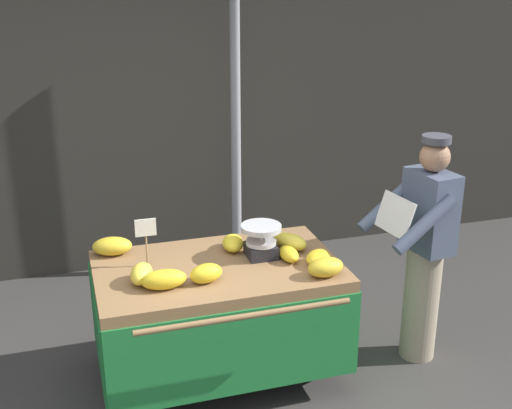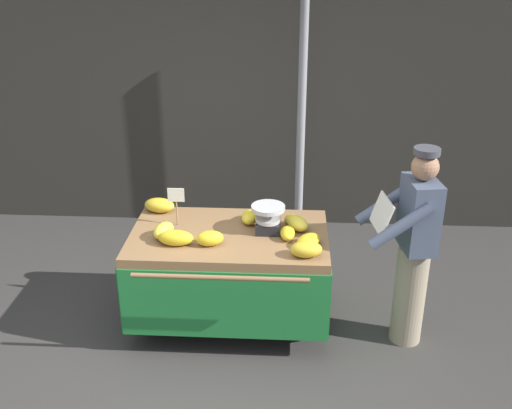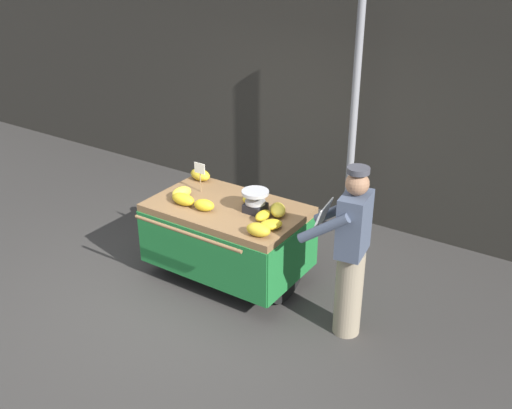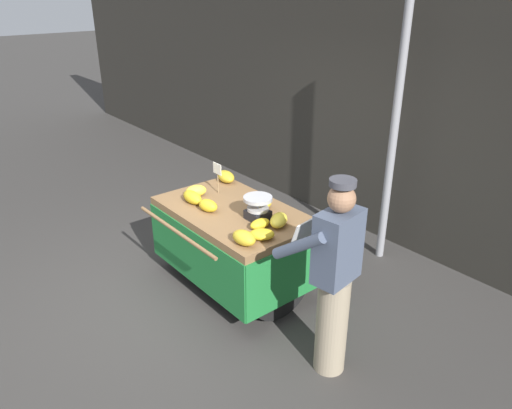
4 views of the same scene
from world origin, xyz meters
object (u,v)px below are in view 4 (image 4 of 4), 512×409
(banana_bunch_2, at_px, (193,197))
(banana_bunch_5, at_px, (244,238))
(price_sign, at_px, (217,172))
(banana_bunch_3, at_px, (226,177))
(banana_bunch_6, at_px, (261,204))
(banana_bunch_8, at_px, (262,234))
(banana_bunch_4, at_px, (260,224))
(banana_bunch_0, at_px, (279,220))
(weighing_scale, at_px, (258,208))
(banana_bunch_1, at_px, (208,206))
(vendor_person, at_px, (334,279))
(street_pole, at_px, (393,138))
(banana_cart, at_px, (234,231))
(banana_bunch_7, at_px, (196,191))

(banana_bunch_2, height_order, banana_bunch_5, same)
(price_sign, height_order, banana_bunch_3, price_sign)
(price_sign, distance_m, banana_bunch_2, 0.41)
(banana_bunch_6, distance_m, banana_bunch_8, 0.63)
(banana_bunch_4, bearing_deg, banana_bunch_6, 138.94)
(banana_bunch_0, bearing_deg, banana_bunch_5, -80.98)
(banana_bunch_5, bearing_deg, banana_bunch_0, 99.02)
(weighing_scale, bearing_deg, banana_bunch_6, 132.91)
(banana_bunch_1, relative_size, banana_bunch_8, 0.94)
(vendor_person, bearing_deg, weighing_scale, 170.48)
(street_pole, relative_size, banana_bunch_0, 10.75)
(banana_bunch_2, height_order, banana_bunch_4, banana_bunch_2)
(banana_cart, xyz_separation_m, banana_bunch_5, (0.63, -0.36, 0.31))
(banana_bunch_4, bearing_deg, banana_bunch_3, 158.63)
(banana_bunch_8, bearing_deg, banana_bunch_1, -177.12)
(banana_bunch_0, bearing_deg, banana_bunch_7, -168.49)
(banana_bunch_3, distance_m, banana_bunch_4, 1.23)
(banana_bunch_5, bearing_deg, banana_bunch_1, 169.51)
(banana_bunch_3, bearing_deg, banana_bunch_8, -23.38)
(street_pole, bearing_deg, banana_bunch_7, -121.77)
(banana_bunch_4, bearing_deg, banana_bunch_2, -169.15)
(street_pole, xyz_separation_m, banana_bunch_4, (-0.12, -1.77, -0.51))
(banana_bunch_1, bearing_deg, vendor_person, 2.65)
(weighing_scale, relative_size, price_sign, 0.82)
(banana_bunch_1, relative_size, banana_bunch_4, 1.02)
(banana_bunch_0, bearing_deg, vendor_person, -15.46)
(street_pole, bearing_deg, banana_bunch_2, -117.33)
(weighing_scale, distance_m, banana_bunch_1, 0.53)
(banana_cart, relative_size, vendor_person, 0.97)
(price_sign, bearing_deg, banana_bunch_2, -81.83)
(price_sign, relative_size, banana_bunch_5, 1.39)
(weighing_scale, relative_size, vendor_person, 0.16)
(banana_cart, xyz_separation_m, banana_bunch_0, (0.56, 0.11, 0.30))
(banana_cart, xyz_separation_m, weighing_scale, (0.32, 0.05, 0.36))
(street_pole, height_order, weighing_scale, street_pole)
(weighing_scale, bearing_deg, street_pole, 80.39)
(banana_bunch_3, height_order, banana_bunch_6, banana_bunch_3)
(weighing_scale, xyz_separation_m, vendor_person, (1.17, -0.20, -0.14))
(banana_bunch_3, distance_m, vendor_person, 2.22)
(banana_bunch_4, xyz_separation_m, banana_bunch_8, (0.17, -0.12, -0.00))
(weighing_scale, height_order, banana_bunch_5, weighing_scale)
(banana_bunch_8, bearing_deg, banana_bunch_6, 140.81)
(banana_bunch_2, relative_size, banana_bunch_5, 1.16)
(weighing_scale, distance_m, vendor_person, 1.19)
(street_pole, height_order, vendor_person, street_pole)
(banana_bunch_1, height_order, banana_bunch_4, banana_bunch_1)
(banana_bunch_3, distance_m, banana_bunch_7, 0.51)
(vendor_person, bearing_deg, price_sign, 172.00)
(banana_bunch_0, bearing_deg, street_pole, 88.29)
(price_sign, bearing_deg, banana_bunch_6, 8.33)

